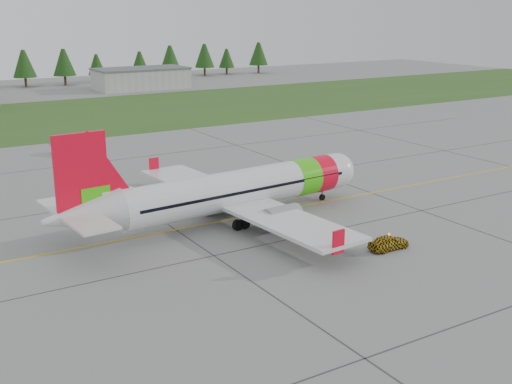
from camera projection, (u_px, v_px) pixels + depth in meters
ground at (348, 227)px, 63.37m from camera, size 320.00×320.00×0.00m
aircraft at (234, 191)px, 64.57m from camera, size 35.44×32.75×10.73m
follow_me_car at (389, 229)px, 56.84m from camera, size 1.35×1.59×3.94m
service_van at (60, 142)px, 93.99m from camera, size 1.65×1.59×3.98m
grass_strip at (92, 114)px, 130.72m from camera, size 320.00×50.00×0.03m
taxi_guideline at (301, 206)px, 69.94m from camera, size 120.00×0.25×0.02m
hangar_east at (141, 79)px, 172.07m from camera, size 24.00×12.00×5.20m
treeline at (27, 69)px, 175.34m from camera, size 160.00×8.00×10.00m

